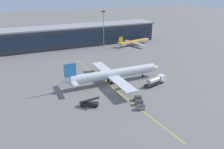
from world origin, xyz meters
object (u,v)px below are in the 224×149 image
object	(u,v)px
baggage_cart_0	(141,107)
baggage_cart_2	(138,98)
belt_loader	(89,104)
commuter_jet_far	(134,42)
main_airliner	(114,74)
fuel_tanker	(156,80)
baggage_cart_1	(139,102)

from	to	relation	value
baggage_cart_0	baggage_cart_2	distance (m)	6.40
belt_loader	baggage_cart_0	world-z (taller)	belt_loader
baggage_cart_2	commuter_jet_far	xyz separation A→B (m)	(40.34, 71.39, 1.59)
main_airliner	fuel_tanker	size ratio (longest dim) A/B	4.10
baggage_cart_1	commuter_jet_far	distance (m)	85.19
fuel_tanker	baggage_cart_2	world-z (taller)	fuel_tanker
fuel_tanker	belt_loader	distance (m)	31.75
main_airliner	baggage_cart_2	xyz separation A→B (m)	(0.62, -18.27, -3.02)
belt_loader	main_airliner	bearing A→B (deg)	42.40
belt_loader	baggage_cart_1	bearing A→B (deg)	-21.14
baggage_cart_0	belt_loader	bearing A→B (deg)	148.19
baggage_cart_1	main_airliner	bearing A→B (deg)	88.35
fuel_tanker	main_airliner	bearing A→B (deg)	147.25
baggage_cart_2	commuter_jet_far	distance (m)	82.02
fuel_tanker	commuter_jet_far	size ratio (longest dim) A/B	0.38
main_airliner	baggage_cart_1	xyz separation A→B (m)	(-0.61, -21.23, -3.02)
baggage_cart_0	commuter_jet_far	size ratio (longest dim) A/B	0.10
main_airliner	baggage_cart_2	world-z (taller)	main_airliner
belt_loader	baggage_cart_0	xyz separation A→B (m)	(14.68, -9.10, -0.21)
main_airliner	baggage_cart_2	size ratio (longest dim) A/B	14.97
baggage_cart_1	baggage_cart_0	bearing A→B (deg)	-112.57
baggage_cart_0	commuter_jet_far	xyz separation A→B (m)	(42.80, 77.30, 1.59)
baggage_cart_2	main_airliner	bearing A→B (deg)	91.93
main_airliner	commuter_jet_far	world-z (taller)	main_airliner
baggage_cart_0	baggage_cart_2	world-z (taller)	same
belt_loader	baggage_cart_1	xyz separation A→B (m)	(15.90, -6.15, -0.21)
main_airliner	baggage_cart_0	size ratio (longest dim) A/B	14.97
fuel_tanker	baggage_cart_0	distance (m)	22.17
baggage_cart_2	baggage_cart_1	bearing A→B (deg)	-112.57
baggage_cart_0	baggage_cart_1	size ratio (longest dim) A/B	1.00
main_airliner	fuel_tanker	bearing A→B (deg)	-32.75
belt_loader	commuter_jet_far	bearing A→B (deg)	49.88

